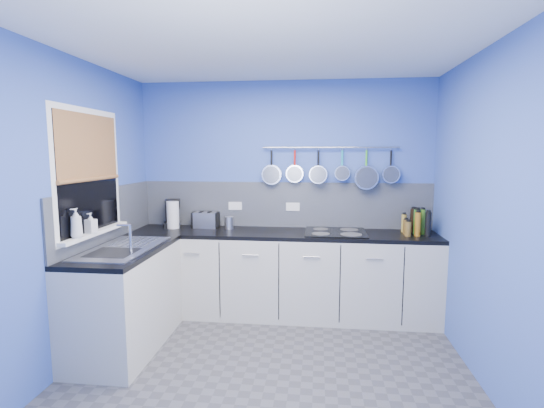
% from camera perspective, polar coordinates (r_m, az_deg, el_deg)
% --- Properties ---
extents(floor, '(3.20, 3.00, 0.02)m').
position_cam_1_polar(floor, '(3.45, -0.64, -22.96)').
color(floor, '#47474C').
rests_on(floor, ground).
extents(ceiling, '(3.20, 3.00, 0.02)m').
position_cam_1_polar(ceiling, '(3.08, -0.71, 22.03)').
color(ceiling, white).
rests_on(ceiling, ground).
extents(wall_back, '(3.20, 0.02, 2.50)m').
position_cam_1_polar(wall_back, '(4.51, 1.73, 1.20)').
color(wall_back, '#3C58B1').
rests_on(wall_back, ground).
extents(wall_front, '(3.20, 0.02, 2.50)m').
position_cam_1_polar(wall_front, '(1.57, -7.71, -10.44)').
color(wall_front, '#3C58B1').
rests_on(wall_front, ground).
extents(wall_left, '(0.02, 3.00, 2.50)m').
position_cam_1_polar(wall_left, '(3.59, -27.10, -1.14)').
color(wall_left, '#3C58B1').
rests_on(wall_left, ground).
extents(wall_right, '(0.02, 3.00, 2.50)m').
position_cam_1_polar(wall_right, '(3.24, 28.91, -2.08)').
color(wall_right, '#3C58B1').
rests_on(wall_right, ground).
extents(backsplash_back, '(3.20, 0.02, 0.50)m').
position_cam_1_polar(backsplash_back, '(4.50, 1.70, -0.10)').
color(backsplash_back, slate).
rests_on(backsplash_back, wall_back).
extents(backsplash_left, '(0.02, 1.80, 0.50)m').
position_cam_1_polar(backsplash_left, '(4.10, -22.14, -1.34)').
color(backsplash_left, slate).
rests_on(backsplash_left, wall_left).
extents(cabinet_run_back, '(3.20, 0.60, 0.86)m').
position_cam_1_polar(cabinet_run_back, '(4.37, 1.34, -9.99)').
color(cabinet_run_back, '#BBB7AC').
rests_on(cabinet_run_back, ground).
extents(worktop_back, '(3.20, 0.60, 0.04)m').
position_cam_1_polar(worktop_back, '(4.26, 1.36, -4.20)').
color(worktop_back, black).
rests_on(worktop_back, cabinet_run_back).
extents(cabinet_run_left, '(0.60, 1.20, 0.86)m').
position_cam_1_polar(cabinet_run_left, '(3.88, -19.96, -12.68)').
color(cabinet_run_left, '#BBB7AC').
rests_on(cabinet_run_left, ground).
extents(worktop_left, '(0.60, 1.20, 0.04)m').
position_cam_1_polar(worktop_left, '(3.76, -20.26, -6.20)').
color(worktop_left, black).
rests_on(worktop_left, cabinet_run_left).
extents(window_frame, '(0.01, 1.00, 1.10)m').
position_cam_1_polar(window_frame, '(3.80, -24.42, 3.97)').
color(window_frame, white).
rests_on(window_frame, wall_left).
extents(window_glass, '(0.01, 0.90, 1.00)m').
position_cam_1_polar(window_glass, '(3.79, -24.36, 3.97)').
color(window_glass, black).
rests_on(window_glass, wall_left).
extents(bamboo_blind, '(0.01, 0.90, 0.55)m').
position_cam_1_polar(bamboo_blind, '(3.79, -24.43, 7.37)').
color(bamboo_blind, '#A15E31').
rests_on(bamboo_blind, wall_left).
extents(window_sill, '(0.10, 0.98, 0.03)m').
position_cam_1_polar(window_sill, '(3.84, -23.70, -3.70)').
color(window_sill, white).
rests_on(window_sill, wall_left).
extents(sink_unit, '(0.50, 0.95, 0.01)m').
position_cam_1_polar(sink_unit, '(3.75, -20.28, -5.84)').
color(sink_unit, silver).
rests_on(sink_unit, worktop_left).
extents(mixer_tap, '(0.12, 0.08, 0.26)m').
position_cam_1_polar(mixer_tap, '(3.50, -19.34, -4.62)').
color(mixer_tap, silver).
rests_on(mixer_tap, worktop_left).
extents(socket_left, '(0.15, 0.01, 0.09)m').
position_cam_1_polar(socket_left, '(4.56, -5.21, -0.26)').
color(socket_left, white).
rests_on(socket_left, backsplash_back).
extents(socket_right, '(0.15, 0.01, 0.09)m').
position_cam_1_polar(socket_right, '(4.48, 2.96, -0.39)').
color(socket_right, white).
rests_on(socket_right, backsplash_back).
extents(pot_rail, '(1.45, 0.02, 0.02)m').
position_cam_1_polar(pot_rail, '(4.41, 8.24, 7.90)').
color(pot_rail, silver).
rests_on(pot_rail, wall_back).
extents(soap_bottle_a, '(0.12, 0.12, 0.24)m').
position_cam_1_polar(soap_bottle_a, '(3.56, -25.90, -2.44)').
color(soap_bottle_a, white).
rests_on(soap_bottle_a, window_sill).
extents(soap_bottle_b, '(0.09, 0.09, 0.17)m').
position_cam_1_polar(soap_bottle_b, '(3.74, -24.21, -2.45)').
color(soap_bottle_b, white).
rests_on(soap_bottle_b, window_sill).
extents(paper_towel, '(0.16, 0.16, 0.30)m').
position_cam_1_polar(paper_towel, '(4.55, -13.81, -1.49)').
color(paper_towel, white).
rests_on(paper_towel, worktop_back).
extents(coffee_maker, '(0.23, 0.24, 0.31)m').
position_cam_1_polar(coffee_maker, '(4.63, -13.90, -1.30)').
color(coffee_maker, black).
rests_on(coffee_maker, worktop_back).
extents(toaster, '(0.28, 0.17, 0.17)m').
position_cam_1_polar(toaster, '(4.53, -9.34, -2.23)').
color(toaster, silver).
rests_on(toaster, worktop_back).
extents(canister, '(0.11, 0.11, 0.14)m').
position_cam_1_polar(canister, '(4.41, -6.08, -2.67)').
color(canister, silver).
rests_on(canister, worktop_back).
extents(hob, '(0.62, 0.55, 0.01)m').
position_cam_1_polar(hob, '(4.25, 8.94, -3.95)').
color(hob, black).
rests_on(hob, worktop_back).
extents(pan_0, '(0.21, 0.06, 0.40)m').
position_cam_1_polar(pan_0, '(4.43, -0.08, 5.37)').
color(pan_0, silver).
rests_on(pan_0, pot_rail).
extents(pan_1, '(0.19, 0.05, 0.38)m').
position_cam_1_polar(pan_1, '(4.40, 3.22, 5.52)').
color(pan_1, silver).
rests_on(pan_1, pot_rail).
extents(pan_2, '(0.20, 0.09, 0.39)m').
position_cam_1_polar(pan_2, '(4.40, 6.54, 5.41)').
color(pan_2, silver).
rests_on(pan_2, pot_rail).
extents(pan_3, '(0.16, 0.09, 0.35)m').
position_cam_1_polar(pan_3, '(4.40, 9.86, 5.58)').
color(pan_3, silver).
rests_on(pan_3, pot_rail).
extents(pan_4, '(0.25, 0.09, 0.44)m').
position_cam_1_polar(pan_4, '(4.43, 13.15, 4.90)').
color(pan_4, silver).
rests_on(pan_4, pot_rail).
extents(pan_5, '(0.19, 0.08, 0.38)m').
position_cam_1_polar(pan_5, '(4.46, 16.41, 5.26)').
color(pan_5, silver).
rests_on(pan_5, pot_rail).
extents(condiment_0, '(0.06, 0.06, 0.17)m').
position_cam_1_polar(condiment_0, '(4.46, 20.18, -2.77)').
color(condiment_0, '#4C190C').
rests_on(condiment_0, worktop_back).
extents(condiment_1, '(0.07, 0.07, 0.25)m').
position_cam_1_polar(condiment_1, '(4.45, 19.35, -2.22)').
color(condiment_1, black).
rests_on(condiment_1, worktop_back).
extents(condiment_2, '(0.05, 0.05, 0.19)m').
position_cam_1_polar(condiment_2, '(4.45, 18.10, -2.59)').
color(condiment_2, olive).
rests_on(condiment_2, worktop_back).
extents(condiment_3, '(0.05, 0.05, 0.26)m').
position_cam_1_polar(condiment_3, '(4.37, 20.46, -2.39)').
color(condiment_3, '#3F721E').
rests_on(condiment_3, worktop_back).
extents(condiment_4, '(0.07, 0.07, 0.25)m').
position_cam_1_polar(condiment_4, '(4.35, 19.78, -2.41)').
color(condiment_4, '#265919').
rests_on(condiment_4, worktop_back).
extents(condiment_5, '(0.06, 0.06, 0.15)m').
position_cam_1_polar(condiment_5, '(4.33, 18.37, -3.10)').
color(condiment_5, brown).
rests_on(condiment_5, worktop_back).
extents(condiment_6, '(0.06, 0.06, 0.24)m').
position_cam_1_polar(condiment_6, '(4.28, 21.16, -2.70)').
color(condiment_6, black).
rests_on(condiment_6, worktop_back).
extents(condiment_7, '(0.06, 0.06, 0.24)m').
position_cam_1_polar(condiment_7, '(4.26, 19.87, -2.71)').
color(condiment_7, '#8C5914').
rests_on(condiment_7, worktop_back).
extents(condiment_8, '(0.06, 0.06, 0.15)m').
position_cam_1_polar(condiment_8, '(4.23, 18.64, -3.35)').
color(condiment_8, brown).
rests_on(condiment_8, worktop_back).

